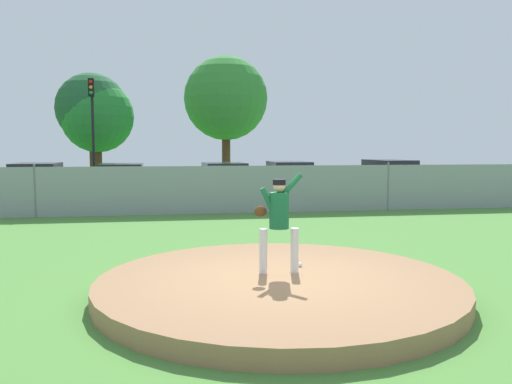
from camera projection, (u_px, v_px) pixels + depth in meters
name	position (u px, v px, depth m)	size (l,w,h in m)	color
ground_plane	(235.00, 232.00, 14.00)	(80.00, 80.00, 0.00)	#4C8438
asphalt_strip	(212.00, 200.00, 22.35)	(44.00, 7.00, 0.01)	#2B2B2D
pitchers_mound	(279.00, 286.00, 8.08)	(5.77, 5.77, 0.27)	#99704C
pitcher_youth	(278.00, 216.00, 8.27)	(0.79, 0.32, 1.65)	silver
baseball	(300.00, 264.00, 8.79)	(0.07, 0.07, 0.07)	white
chainlink_fence	(221.00, 190.00, 17.86)	(31.10, 0.07, 1.78)	gray
parked_car_slate	(389.00, 180.00, 23.27)	(1.97, 4.79, 1.76)	slate
parked_car_charcoal	(37.00, 184.00, 21.09)	(2.09, 4.41, 1.68)	#232328
parked_car_white	(224.00, 183.00, 21.95)	(2.09, 4.18, 1.67)	silver
parked_car_silver	(289.00, 180.00, 23.33)	(1.92, 4.54, 1.68)	#B7BABF
parked_car_red	(122.00, 184.00, 21.31)	(2.02, 4.31, 1.65)	#A81919
traffic_cone_orange	(409.00, 188.00, 25.83)	(0.40, 0.40, 0.55)	orange
traffic_light_near	(92.00, 117.00, 25.60)	(0.28, 0.46, 5.77)	black
tree_tall_centre	(92.00, 109.00, 28.97)	(4.03, 4.03, 6.55)	#4C331E
tree_broad_right	(97.00, 117.00, 28.91)	(4.09, 4.09, 6.13)	#4C331E
tree_broad_left	(226.00, 99.00, 31.14)	(5.12, 5.12, 7.89)	#4C331E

